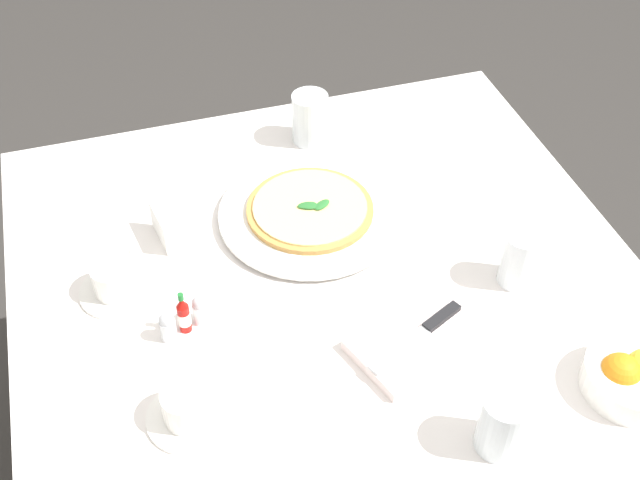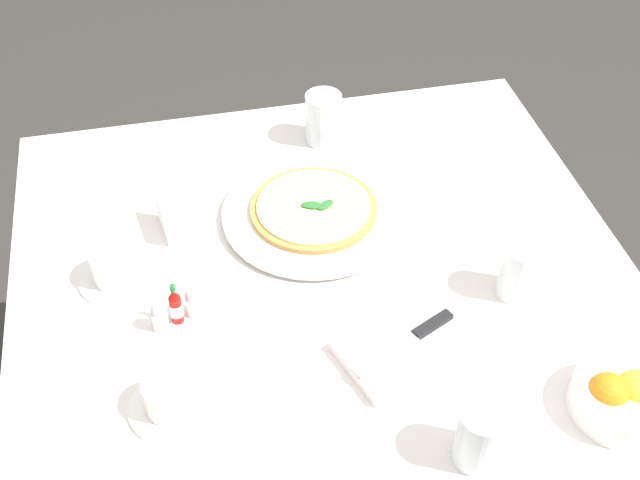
# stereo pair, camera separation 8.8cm
# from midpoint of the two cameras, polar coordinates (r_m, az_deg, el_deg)

# --- Properties ---
(dining_table) EXTENTS (1.07, 1.07, 0.72)m
(dining_table) POSITION_cam_midpoint_polar(r_m,az_deg,el_deg) (1.50, -0.97, -6.36)
(dining_table) COLOR white
(dining_table) RESTS_ON ground_plane
(pizza_plate) EXTENTS (0.34, 0.34, 0.02)m
(pizza_plate) POSITION_cam_midpoint_polar(r_m,az_deg,el_deg) (1.51, -2.37, 1.77)
(pizza_plate) COLOR white
(pizza_plate) RESTS_ON dining_table
(pizza) EXTENTS (0.23, 0.23, 0.02)m
(pizza) POSITION_cam_midpoint_polar(r_m,az_deg,el_deg) (1.50, -2.38, 2.17)
(pizza) COLOR #C68E47
(pizza) RESTS_ON pizza_plate
(coffee_cup_near_right) EXTENTS (0.13, 0.13, 0.06)m
(coffee_cup_near_right) POSITION_cam_midpoint_polar(r_m,az_deg,el_deg) (1.42, -15.80, -2.76)
(coffee_cup_near_right) COLOR white
(coffee_cup_near_right) RESTS_ON dining_table
(coffee_cup_far_right) EXTENTS (0.13, 0.13, 0.06)m
(coffee_cup_far_right) POSITION_cam_midpoint_polar(r_m,az_deg,el_deg) (1.23, -11.21, -11.39)
(coffee_cup_far_right) COLOR white
(coffee_cup_far_right) RESTS_ON dining_table
(water_glass_near_left) EXTENTS (0.06, 0.06, 0.10)m
(water_glass_near_left) POSITION_cam_midpoint_polar(r_m,az_deg,el_deg) (1.40, 12.04, -1.48)
(water_glass_near_left) COLOR white
(water_glass_near_left) RESTS_ON dining_table
(water_glass_left_edge) EXTENTS (0.07, 0.07, 0.11)m
(water_glass_left_edge) POSITION_cam_midpoint_polar(r_m,az_deg,el_deg) (1.68, -2.21, 8.26)
(water_glass_left_edge) COLOR white
(water_glass_left_edge) RESTS_ON dining_table
(water_glass_center_back) EXTENTS (0.07, 0.07, 0.10)m
(water_glass_center_back) POSITION_cam_midpoint_polar(r_m,az_deg,el_deg) (1.18, 10.52, -12.71)
(water_glass_center_back) COLOR white
(water_glass_center_back) RESTS_ON dining_table
(napkin_folded) EXTENTS (0.25, 0.19, 0.02)m
(napkin_folded) POSITION_cam_midpoint_polar(r_m,az_deg,el_deg) (1.31, 5.15, -6.92)
(napkin_folded) COLOR white
(napkin_folded) RESTS_ON dining_table
(dinner_knife) EXTENTS (0.18, 0.10, 0.01)m
(dinner_knife) POSITION_cam_midpoint_polar(r_m,az_deg,el_deg) (1.30, 5.10, -6.59)
(dinner_knife) COLOR silver
(dinner_knife) RESTS_ON napkin_folded
(citrus_bowl) EXTENTS (0.15, 0.15, 0.07)m
(citrus_bowl) POSITION_cam_midpoint_polar(r_m,az_deg,el_deg) (1.31, 19.21, -9.02)
(citrus_bowl) COLOR white
(citrus_bowl) RESTS_ON dining_table
(hot_sauce_bottle) EXTENTS (0.02, 0.02, 0.08)m
(hot_sauce_bottle) POSITION_cam_midpoint_polar(r_m,az_deg,el_deg) (1.33, -11.37, -5.22)
(hot_sauce_bottle) COLOR #B7140F
(hot_sauce_bottle) RESTS_ON dining_table
(salt_shaker) EXTENTS (0.03, 0.03, 0.06)m
(salt_shaker) POSITION_cam_midpoint_polar(r_m,az_deg,el_deg) (1.33, -12.44, -6.04)
(salt_shaker) COLOR white
(salt_shaker) RESTS_ON dining_table
(pepper_shaker) EXTENTS (0.03, 0.03, 0.06)m
(pepper_shaker) POSITION_cam_midpoint_polar(r_m,az_deg,el_deg) (1.34, -10.21, -4.93)
(pepper_shaker) COLOR white
(pepper_shaker) RESTS_ON dining_table
(menu_card) EXTENTS (0.02, 0.09, 0.06)m
(menu_card) POSITION_cam_midpoint_polar(r_m,az_deg,el_deg) (1.49, -12.83, 0.77)
(menu_card) COLOR white
(menu_card) RESTS_ON dining_table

